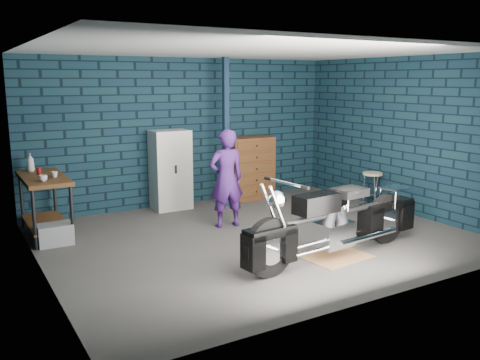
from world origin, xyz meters
The scene contains 15 objects.
ground centered at (0.00, 0.00, 0.00)m, with size 6.00×6.00×0.00m, color #454341.
room_walls centered at (0.00, 0.55, 1.90)m, with size 6.02×5.01×2.71m.
support_post centered at (0.55, 1.95, 1.35)m, with size 0.10×0.10×2.70m, color #102235.
workbench centered at (-2.68, 1.66, 0.46)m, with size 0.60×1.40×0.91m, color brown.
drip_mat centered at (0.45, -1.26, 0.00)m, with size 0.85×0.64×0.01m, color brown.
motorcycle centered at (0.45, -1.26, 0.57)m, with size 2.57×0.70×1.13m, color black, non-canonical shape.
person centered at (-0.11, 0.73, 0.78)m, with size 0.57×0.37×1.55m, color #451E70.
storage_bin centered at (-2.66, 1.16, 0.15)m, with size 0.48×0.34×0.30m, color gray.
locker centered at (-0.43, 2.23, 0.71)m, with size 0.67×0.48×1.43m, color silver.
tool_chest centered at (1.23, 2.23, 0.61)m, with size 0.91×0.51×1.21m, color brown.
shop_stool centered at (2.78, 0.48, 0.32)m, with size 0.36×0.36×0.65m, color #C0B291, non-canonical shape.
cup_a centered at (-2.75, 1.24, 0.95)m, with size 0.11×0.11×0.09m, color #C0B291.
cup_b centered at (-2.55, 1.48, 0.95)m, with size 0.09×0.09×0.09m, color #C0B291.
mug_red centered at (-2.70, 1.85, 0.96)m, with size 0.07×0.07×0.10m, color maroon.
bottle centered at (-2.77, 2.17, 1.05)m, with size 0.11×0.11×0.28m, color gray.
Camera 1 is at (-3.88, -6.14, 2.30)m, focal length 38.00 mm.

